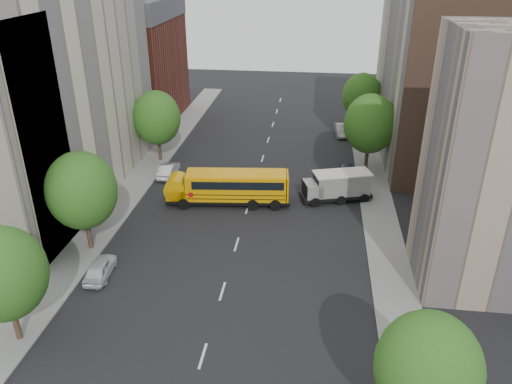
% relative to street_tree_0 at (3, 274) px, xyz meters
% --- Properties ---
extents(ground, '(120.00, 120.00, 0.00)m').
position_rel_street_tree_0_xyz_m(ground, '(11.00, 14.00, -4.64)').
color(ground, black).
rests_on(ground, ground).
extents(sidewalk_left, '(3.00, 80.00, 0.12)m').
position_rel_street_tree_0_xyz_m(sidewalk_left, '(-0.50, 19.00, -4.58)').
color(sidewalk_left, slate).
rests_on(sidewalk_left, ground).
extents(sidewalk_right, '(3.00, 80.00, 0.12)m').
position_rel_street_tree_0_xyz_m(sidewalk_right, '(22.50, 19.00, -4.58)').
color(sidewalk_right, slate).
rests_on(sidewalk_right, ground).
extents(lane_markings, '(0.15, 64.00, 0.01)m').
position_rel_street_tree_0_xyz_m(lane_markings, '(11.00, 24.00, -4.64)').
color(lane_markings, silver).
rests_on(lane_markings, ground).
extents(building_left_cream, '(10.00, 26.00, 20.00)m').
position_rel_street_tree_0_xyz_m(building_left_cream, '(-7.00, 20.00, 5.36)').
color(building_left_cream, beige).
rests_on(building_left_cream, ground).
extents(building_left_redbrick, '(10.00, 15.00, 13.00)m').
position_rel_street_tree_0_xyz_m(building_left_redbrick, '(-7.00, 42.00, 1.86)').
color(building_left_redbrick, maroon).
rests_on(building_left_redbrick, ground).
extents(building_right_far, '(10.00, 22.00, 18.00)m').
position_rel_street_tree_0_xyz_m(building_right_far, '(29.00, 34.00, 4.36)').
color(building_right_far, tan).
rests_on(building_right_far, ground).
extents(building_right_sidewall, '(10.10, 0.30, 18.00)m').
position_rel_street_tree_0_xyz_m(building_right_sidewall, '(29.00, 23.00, 4.36)').
color(building_right_sidewall, brown).
rests_on(building_right_sidewall, ground).
extents(street_tree_0, '(4.80, 4.80, 7.41)m').
position_rel_street_tree_0_xyz_m(street_tree_0, '(0.00, 0.00, 0.00)').
color(street_tree_0, '#38281C').
rests_on(street_tree_0, ground).
extents(street_tree_1, '(5.12, 5.12, 7.90)m').
position_rel_street_tree_0_xyz_m(street_tree_1, '(0.00, 10.00, 0.31)').
color(street_tree_1, '#38281C').
rests_on(street_tree_1, ground).
extents(street_tree_2, '(4.99, 4.99, 7.71)m').
position_rel_street_tree_0_xyz_m(street_tree_2, '(0.00, 28.00, 0.19)').
color(street_tree_2, '#38281C').
rests_on(street_tree_2, ground).
extents(street_tree_3, '(4.61, 4.61, 7.11)m').
position_rel_street_tree_0_xyz_m(street_tree_3, '(22.00, -4.00, -0.19)').
color(street_tree_3, '#38281C').
rests_on(street_tree_3, ground).
extents(street_tree_4, '(5.25, 5.25, 8.10)m').
position_rel_street_tree_0_xyz_m(street_tree_4, '(22.00, 28.00, 0.43)').
color(street_tree_4, '#38281C').
rests_on(street_tree_4, ground).
extents(street_tree_5, '(4.86, 4.86, 7.51)m').
position_rel_street_tree_0_xyz_m(street_tree_5, '(22.00, 40.00, 0.06)').
color(street_tree_5, '#38281C').
rests_on(street_tree_5, ground).
extents(school_bus, '(11.21, 3.63, 3.11)m').
position_rel_street_tree_0_xyz_m(school_bus, '(9.08, 18.84, -2.91)').
color(school_bus, black).
rests_on(school_bus, ground).
extents(safari_truck, '(6.71, 3.98, 2.72)m').
position_rel_street_tree_0_xyz_m(safari_truck, '(18.83, 20.74, -3.20)').
color(safari_truck, black).
rests_on(safari_truck, ground).
extents(parked_car_0, '(1.78, 3.86, 1.28)m').
position_rel_street_tree_0_xyz_m(parked_car_0, '(2.20, 6.68, -4.00)').
color(parked_car_0, silver).
rests_on(parked_car_0, ground).
extents(parked_car_1, '(1.38, 3.94, 1.30)m').
position_rel_street_tree_0_xyz_m(parked_car_1, '(2.06, 24.10, -3.99)').
color(parked_car_1, silver).
rests_on(parked_car_1, ground).
extents(parked_car_4, '(1.81, 3.84, 1.27)m').
position_rel_street_tree_0_xyz_m(parked_car_4, '(19.80, 25.61, -4.01)').
color(parked_car_4, '#373960').
rests_on(parked_car_4, ground).
extents(parked_car_5, '(1.76, 4.12, 1.32)m').
position_rel_street_tree_0_xyz_m(parked_car_5, '(19.80, 38.83, -3.98)').
color(parked_car_5, gray).
rests_on(parked_car_5, ground).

